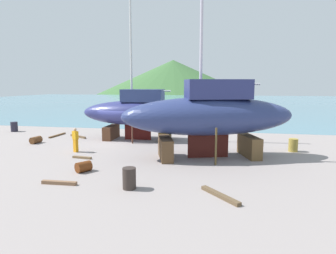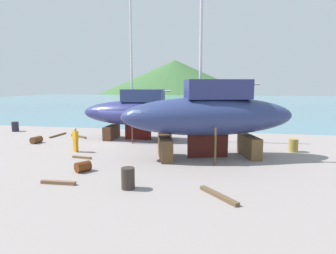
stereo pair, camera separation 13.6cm
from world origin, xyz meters
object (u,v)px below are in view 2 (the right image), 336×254
(barrel_ochre, at_px, (293,145))
(worker, at_px, (75,139))
(sailboat_small_center, at_px, (209,115))
(sailboat_large_starboard, at_px, (138,112))
(barrel_by_slipway, at_px, (36,140))
(barrel_blue_faded, at_px, (15,127))
(barrel_tipped_right, at_px, (83,167))
(barrel_rust_far, at_px, (128,178))

(barrel_ochre, bearing_deg, worker, -168.51)
(sailboat_small_center, xyz_separation_m, barrel_ochre, (5.58, 2.76, -2.27))
(sailboat_large_starboard, distance_m, barrel_by_slipway, 8.26)
(worker, bearing_deg, barrel_ochre, -47.28)
(sailboat_small_center, bearing_deg, barrel_blue_faded, -37.08)
(sailboat_large_starboard, distance_m, barrel_ochre, 12.04)
(barrel_tipped_right, distance_m, barrel_blue_faded, 17.09)
(sailboat_small_center, xyz_separation_m, barrel_rust_far, (-3.11, -6.35, -2.24))
(worker, bearing_deg, barrel_by_slipway, 95.75)
(sailboat_large_starboard, bearing_deg, barrel_tipped_right, 86.97)
(barrel_ochre, bearing_deg, barrel_blue_faded, 170.73)
(sailboat_small_center, xyz_separation_m, barrel_by_slipway, (-13.51, 1.97, -2.45))
(barrel_tipped_right, relative_size, barrel_blue_faded, 0.80)
(worker, xyz_separation_m, barrel_tipped_right, (2.67, -4.17, -0.58))
(barrel_ochre, bearing_deg, barrel_rust_far, -133.65)
(barrel_blue_faded, bearing_deg, barrel_rust_far, -39.25)
(barrel_rust_far, relative_size, barrel_ochre, 1.07)
(sailboat_small_center, bearing_deg, barrel_tipped_right, 17.15)
(barrel_tipped_right, bearing_deg, sailboat_small_center, 34.72)
(barrel_by_slipway, relative_size, barrel_blue_faded, 0.95)
(sailboat_small_center, relative_size, barrel_rust_far, 20.65)
(barrel_by_slipway, xyz_separation_m, barrel_blue_faded, (-5.72, 4.84, 0.21))
(worker, distance_m, barrel_blue_faded, 12.43)
(worker, distance_m, barrel_ochre, 14.85)
(sailboat_small_center, bearing_deg, barrel_by_slipway, -25.88)
(barrel_tipped_right, xyz_separation_m, barrel_blue_faded, (-12.93, 11.17, 0.20))
(sailboat_small_center, height_order, barrel_by_slipway, sailboat_small_center)
(sailboat_large_starboard, relative_size, worker, 9.98)
(sailboat_large_starboard, xyz_separation_m, barrel_by_slipway, (-7.41, -3.03, -2.04))
(barrel_rust_far, xyz_separation_m, barrel_blue_faded, (-16.11, 13.16, -0.00))
(barrel_rust_far, bearing_deg, barrel_ochre, 46.35)
(barrel_tipped_right, xyz_separation_m, barrel_rust_far, (3.18, -1.99, 0.20))
(barrel_tipped_right, relative_size, barrel_rust_far, 0.80)
(sailboat_large_starboard, xyz_separation_m, barrel_ochre, (11.68, -2.24, -1.86))
(worker, relative_size, barrel_blue_faded, 1.75)
(barrel_ochre, bearing_deg, sailboat_small_center, -153.65)
(barrel_tipped_right, height_order, barrel_ochre, barrel_ochre)
(barrel_rust_far, relative_size, barrel_blue_faded, 1.01)
(barrel_by_slipway, xyz_separation_m, barrel_tipped_right, (7.22, -6.33, 0.01))
(sailboat_large_starboard, xyz_separation_m, worker, (-2.86, -5.19, -1.45))
(barrel_by_slipway, relative_size, barrel_ochre, 1.00)
(sailboat_small_center, relative_size, barrel_tipped_right, 25.89)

